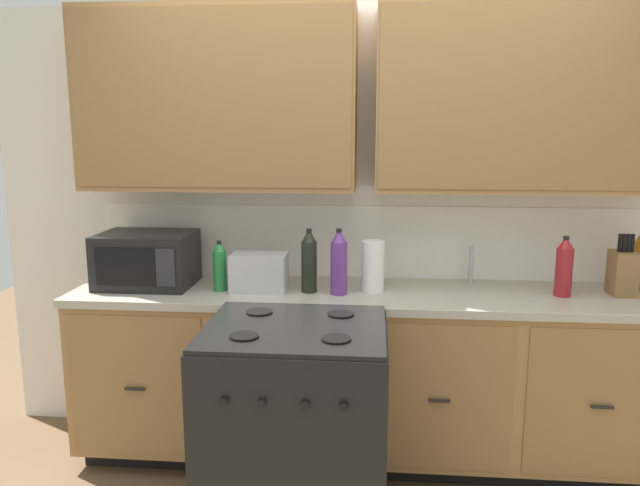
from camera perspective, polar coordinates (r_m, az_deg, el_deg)
wall_unit at (r=3.21m, az=4.37°, el=8.79°), size 4.15×0.40×2.39m
counter_run at (r=3.26m, az=4.00°, el=-12.16°), size 2.98×0.64×0.93m
stove_range at (r=2.72m, az=-2.28°, el=-17.21°), size 0.76×0.68×0.95m
microwave at (r=3.31m, az=-15.94°, el=-1.49°), size 0.48×0.37×0.28m
toaster at (r=3.11m, az=-5.74°, el=-2.74°), size 0.28×0.18×0.19m
knife_block at (r=3.36m, az=26.51°, el=-2.48°), size 0.11×0.14×0.31m
sink_faucet at (r=3.34m, az=13.99°, el=-2.00°), size 0.02×0.02×0.20m
paper_towel_roll at (r=3.08m, az=5.00°, el=-2.18°), size 0.12×0.12×0.26m
bottle_red at (r=3.21m, az=21.93°, el=-2.10°), size 0.08×0.08×0.30m
bottle_violet at (r=3.01m, az=1.78°, el=-1.85°), size 0.08×0.08×0.33m
bottle_green at (r=3.13m, az=-9.39°, el=-2.17°), size 0.07×0.07×0.26m
bottle_dark at (r=3.05m, az=-1.03°, el=-1.74°), size 0.08×0.08×0.32m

